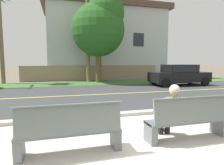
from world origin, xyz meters
TOP-DOWN VIEW (x-y plane):
  - ground_plane at (0.00, 8.00)m, footprint 140.00×140.00m
  - sidewalk_pavement at (0.00, 0.40)m, footprint 44.00×3.60m
  - curb_edge at (0.00, 2.35)m, footprint 44.00×0.30m
  - street_asphalt at (0.00, 6.50)m, footprint 52.00×8.00m
  - road_centre_line at (0.00, 6.50)m, footprint 48.00×0.14m
  - far_verge_grass at (0.00, 12.02)m, footprint 48.00×2.80m
  - bench_left at (-1.29, 0.13)m, footprint 1.93×0.48m
  - bench_right at (1.29, 0.13)m, footprint 1.93×0.48m
  - seated_person_olive at (0.95, 0.31)m, footprint 0.52×0.68m
  - car_black_near at (7.14, 8.90)m, footprint 4.30×1.86m
  - shade_tree_left at (1.91, 12.37)m, footprint 4.37×4.37m
  - garden_wall at (1.73, 14.73)m, footprint 13.00×0.36m
  - house_across_street at (3.63, 17.93)m, footprint 13.11×6.91m

SIDE VIEW (x-z plane):
  - ground_plane at x=0.00m, z-range 0.00..0.00m
  - street_asphalt at x=0.00m, z-range 0.00..0.01m
  - sidewalk_pavement at x=0.00m, z-range 0.00..0.01m
  - far_verge_grass at x=0.00m, z-range 0.00..0.02m
  - road_centre_line at x=0.00m, z-range 0.01..0.01m
  - curb_edge at x=0.00m, z-range 0.00..0.11m
  - bench_left at x=-1.29m, z-range -0.04..0.96m
  - bench_right at x=1.29m, z-range -0.04..0.96m
  - seated_person_olive at x=0.95m, z-range 0.05..1.30m
  - garden_wall at x=1.73m, z-range 0.00..1.40m
  - car_black_near at x=7.14m, z-range 0.08..1.62m
  - house_across_street at x=3.63m, z-range 0.05..7.83m
  - shade_tree_left at x=1.91m, z-range 1.08..8.30m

